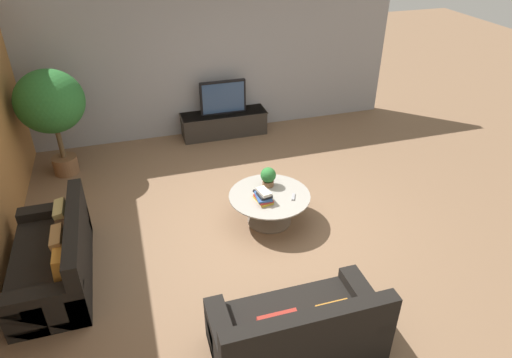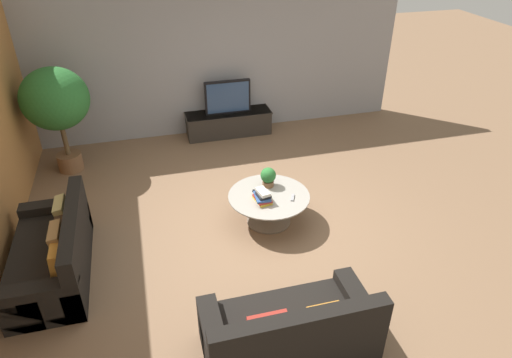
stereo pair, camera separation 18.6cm
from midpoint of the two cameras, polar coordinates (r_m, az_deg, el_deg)
ground_plane at (r=6.51m, az=-0.94°, el=-5.64°), size 24.00×24.00×0.00m
back_wall_stone at (r=8.71m, az=-7.21°, el=15.13°), size 7.40×0.12×3.00m
media_console at (r=8.91m, az=-4.62°, el=6.95°), size 1.64×0.50×0.45m
television at (r=8.70m, az=-4.77°, el=10.10°), size 0.87×0.13×0.63m
coffee_table at (r=6.39m, az=0.86°, el=-2.99°), size 1.14×1.14×0.44m
couch_by_wall at (r=6.03m, az=-24.59°, el=-9.15°), size 0.84×1.77×0.84m
couch_near_entry at (r=4.78m, az=4.06°, el=-18.50°), size 1.70×0.84×0.84m
potted_palm_tall at (r=7.87m, az=-24.93°, el=8.46°), size 1.05×1.05×1.77m
potted_plant_tabletop at (r=6.45m, az=0.71°, el=0.33°), size 0.22×0.22×0.29m
book_stack at (r=6.15m, az=0.09°, el=-2.22°), size 0.22×0.31×0.17m
remote_black at (r=6.39m, az=-0.51°, el=-1.52°), size 0.16×0.09×0.02m
remote_silver at (r=6.28m, az=3.83°, el=-2.24°), size 0.10×0.16×0.02m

